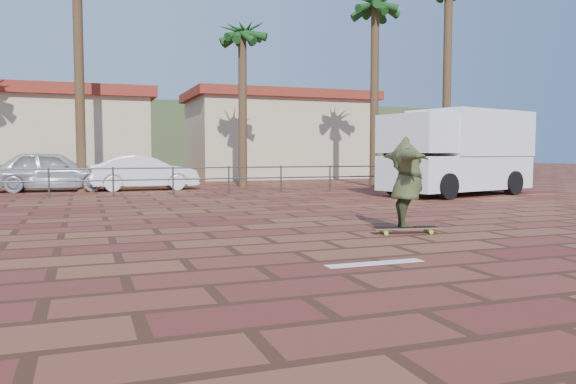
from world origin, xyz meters
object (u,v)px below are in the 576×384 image
at_px(car_silver, 52,171).
at_px(skateboarder, 407,182).
at_px(campervan, 458,151).
at_px(car_white, 144,173).
at_px(longboard, 406,228).

bearing_deg(car_silver, skateboarder, -151.96).
distance_m(campervan, car_silver, 15.16).
xyz_separation_m(campervan, car_white, (-10.08, 6.41, -0.86)).
relative_size(longboard, car_white, 0.30).
bearing_deg(car_silver, campervan, -113.78).
bearing_deg(car_white, campervan, -126.29).
bearing_deg(car_white, skateboarder, -170.75).
relative_size(skateboarder, car_silver, 0.44).
xyz_separation_m(skateboarder, car_white, (-3.27, 14.02, -0.26)).
relative_size(longboard, skateboarder, 0.63).
bearing_deg(skateboarder, campervan, -29.04).
distance_m(skateboarder, car_silver, 16.01).
bearing_deg(skateboarder, longboard, 12.78).
relative_size(skateboarder, car_white, 0.48).
bearing_deg(car_silver, longboard, -151.96).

